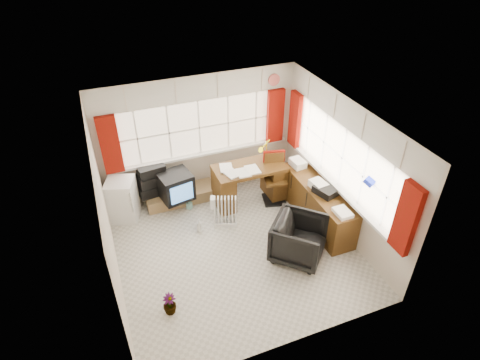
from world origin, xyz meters
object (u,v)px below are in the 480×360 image
object	(u,v)px
desk	(249,182)
mini_fridge	(123,200)
crt_tv	(176,186)
tv_bench	(181,196)
task_chair	(274,175)
office_chair	(299,239)
desk_lamp	(267,145)
radiator	(225,214)
credenza	(317,203)

from	to	relation	value
desk	mini_fridge	distance (m)	2.48
crt_tv	tv_bench	bearing A→B (deg)	59.17
task_chair	office_chair	size ratio (longest dim) A/B	1.24
task_chair	mini_fridge	xyz separation A→B (m)	(-2.95, 0.45, -0.13)
task_chair	mini_fridge	size ratio (longest dim) A/B	1.24
desk_lamp	crt_tv	bearing A→B (deg)	177.48
desk	office_chair	xyz separation A→B (m)	(0.18, -1.77, -0.06)
radiator	tv_bench	xyz separation A→B (m)	(-0.60, 1.04, -0.14)
tv_bench	radiator	bearing A→B (deg)	-59.87
credenza	crt_tv	size ratio (longest dim) A/B	2.91
desk	office_chair	size ratio (longest dim) A/B	1.66
desk	crt_tv	distance (m)	1.46
desk	mini_fridge	size ratio (longest dim) A/B	1.66
radiator	tv_bench	size ratio (longest dim) A/B	0.46
desk_lamp	tv_bench	xyz separation A→B (m)	(-1.76, 0.27, -0.97)
crt_tv	mini_fridge	world-z (taller)	mini_fridge
desk_lamp	credenza	bearing A→B (deg)	-67.56
radiator	office_chair	bearing A→B (deg)	-54.10
credenza	office_chair	bearing A→B (deg)	-136.65
tv_bench	crt_tv	xyz separation A→B (m)	(-0.11, -0.19, 0.40)
radiator	tv_bench	distance (m)	1.21
desk	office_chair	world-z (taller)	desk
office_chair	credenza	size ratio (longest dim) A/B	0.43
desk	task_chair	xyz separation A→B (m)	(0.50, -0.09, 0.11)
radiator	mini_fridge	size ratio (longest dim) A/B	0.75
radiator	credenza	world-z (taller)	credenza
radiator	desk_lamp	bearing A→B (deg)	33.43
radiator	credenza	xyz separation A→B (m)	(1.68, -0.48, 0.13)
desk_lamp	tv_bench	distance (m)	2.03
desk_lamp	radiator	world-z (taller)	desk_lamp
credenza	crt_tv	distance (m)	2.74
office_chair	crt_tv	distance (m)	2.63
office_chair	radiator	xyz separation A→B (m)	(-0.89, 1.22, -0.13)
desk	radiator	bearing A→B (deg)	-142.27
radiator	desk	bearing A→B (deg)	37.73
task_chair	crt_tv	xyz separation A→B (m)	(-1.93, 0.39, -0.04)
task_chair	tv_bench	distance (m)	1.95
tv_bench	desk_lamp	bearing A→B (deg)	-8.82
desk_lamp	radiator	bearing A→B (deg)	-146.57
task_chair	credenza	size ratio (longest dim) A/B	0.53
radiator	crt_tv	world-z (taller)	crt_tv
task_chair	credenza	distance (m)	1.06
desk_lamp	radiator	distance (m)	1.62
desk	task_chair	bearing A→B (deg)	-9.98
desk_lamp	task_chair	distance (m)	0.62
desk_lamp	office_chair	size ratio (longest dim) A/B	0.47
desk_lamp	mini_fridge	size ratio (longest dim) A/B	0.47
desk_lamp	office_chair	xyz separation A→B (m)	(-0.27, -1.99, -0.71)
office_chair	radiator	world-z (taller)	office_chair
desk_lamp	mini_fridge	xyz separation A→B (m)	(-2.90, 0.14, -0.67)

